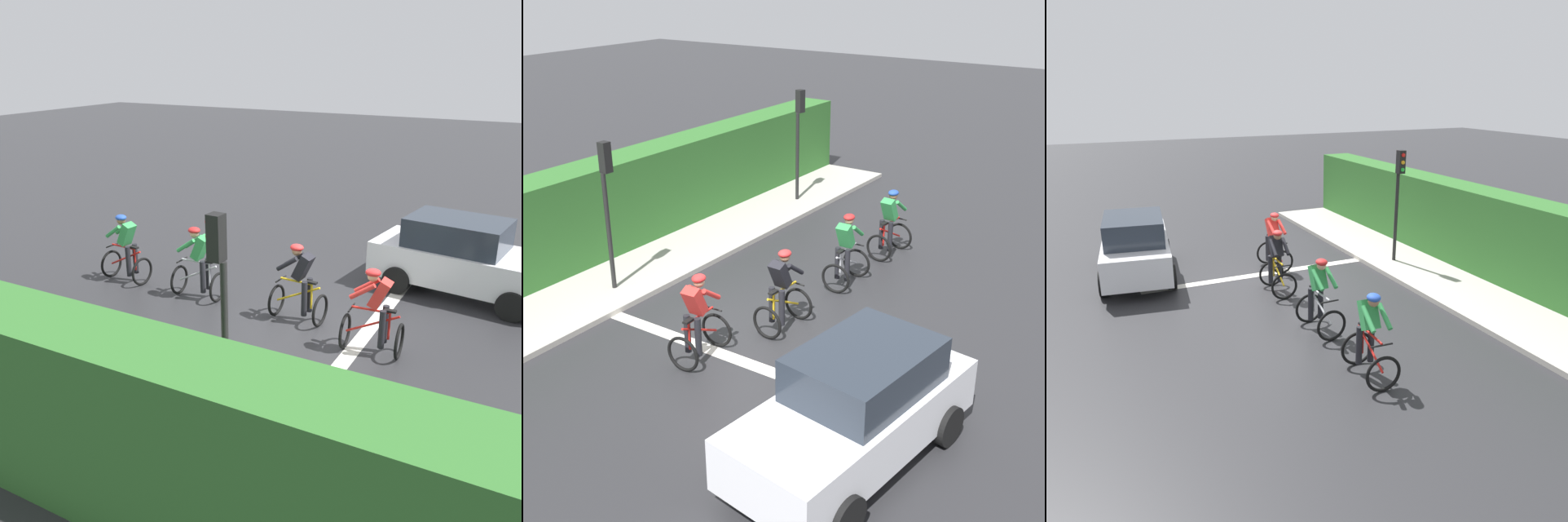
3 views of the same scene
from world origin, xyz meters
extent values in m
plane|color=#28282B|center=(0.00, 0.00, 0.00)|extent=(80.00, 80.00, 0.00)
cube|color=#ADA89E|center=(-4.29, 2.00, 0.06)|extent=(2.80, 18.50, 0.12)
cube|color=gray|center=(-5.19, 2.00, 0.32)|extent=(0.44, 18.50, 0.64)
cube|color=#2D6628|center=(-5.49, 2.00, 1.17)|extent=(1.10, 18.50, 2.34)
cube|color=silver|center=(0.00, -0.82, 0.00)|extent=(7.00, 0.30, 0.01)
torus|color=black|center=(0.37, 5.75, 0.34)|extent=(0.68, 0.11, 0.68)
torus|color=black|center=(0.30, 4.74, 0.34)|extent=(0.68, 0.11, 0.68)
cylinder|color=red|center=(0.33, 5.24, 0.59)|extent=(0.11, 0.99, 0.51)
cylinder|color=red|center=(0.31, 4.94, 0.62)|extent=(0.04, 0.04, 0.55)
cylinder|color=red|center=(0.34, 5.29, 0.87)|extent=(0.09, 0.72, 0.04)
cube|color=black|center=(0.31, 4.94, 0.91)|extent=(0.11, 0.23, 0.04)
cylinder|color=black|center=(0.36, 5.65, 0.84)|extent=(0.42, 0.06, 0.03)
cube|color=green|center=(0.32, 5.14, 1.21)|extent=(0.33, 0.43, 0.57)
sphere|color=#9E7051|center=(0.34, 5.29, 1.52)|extent=(0.20, 0.20, 0.20)
ellipsoid|color=#264CB2|center=(0.34, 5.29, 1.59)|extent=(0.26, 0.30, 0.14)
cylinder|color=black|center=(0.20, 5.05, 0.57)|extent=(0.12, 0.12, 0.74)
cylinder|color=black|center=(0.44, 5.03, 0.57)|extent=(0.12, 0.12, 0.74)
cylinder|color=green|center=(0.18, 5.44, 1.26)|extent=(0.12, 0.48, 0.37)
cylinder|color=green|center=(0.50, 5.42, 1.26)|extent=(0.12, 0.48, 0.37)
torus|color=black|center=(0.28, 3.64, 0.34)|extent=(0.68, 0.08, 0.68)
torus|color=black|center=(0.32, 2.62, 0.34)|extent=(0.68, 0.08, 0.68)
cylinder|color=silver|center=(0.30, 3.13, 0.59)|extent=(0.08, 0.99, 0.51)
cylinder|color=silver|center=(0.31, 2.83, 0.62)|extent=(0.04, 0.04, 0.55)
cylinder|color=silver|center=(0.30, 3.18, 0.87)|extent=(0.07, 0.72, 0.04)
cube|color=black|center=(0.31, 2.83, 0.91)|extent=(0.11, 0.22, 0.04)
cylinder|color=black|center=(0.29, 3.54, 0.84)|extent=(0.42, 0.05, 0.03)
cube|color=green|center=(0.30, 3.03, 1.21)|extent=(0.31, 0.42, 0.57)
sphere|color=tan|center=(0.30, 3.18, 1.52)|extent=(0.20, 0.20, 0.20)
ellipsoid|color=red|center=(0.30, 3.18, 1.59)|extent=(0.25, 0.29, 0.14)
cylinder|color=black|center=(0.19, 2.93, 0.57)|extent=(0.12, 0.12, 0.74)
cylinder|color=black|center=(0.43, 2.93, 0.57)|extent=(0.12, 0.12, 0.74)
cylinder|color=green|center=(0.13, 3.31, 1.26)|extent=(0.11, 0.48, 0.37)
cylinder|color=green|center=(0.45, 3.32, 1.26)|extent=(0.11, 0.48, 0.37)
torus|color=black|center=(0.31, 1.15, 0.34)|extent=(0.68, 0.10, 0.68)
torus|color=black|center=(0.25, 0.13, 0.34)|extent=(0.68, 0.10, 0.68)
cylinder|color=gold|center=(0.28, 0.64, 0.59)|extent=(0.10, 0.99, 0.51)
cylinder|color=gold|center=(0.27, 0.33, 0.62)|extent=(0.04, 0.04, 0.55)
cylinder|color=gold|center=(0.28, 0.69, 0.87)|extent=(0.08, 0.72, 0.04)
cube|color=black|center=(0.27, 0.33, 0.91)|extent=(0.11, 0.23, 0.04)
cylinder|color=black|center=(0.30, 1.05, 0.84)|extent=(0.42, 0.05, 0.03)
cube|color=black|center=(0.28, 0.54, 1.21)|extent=(0.32, 0.43, 0.57)
sphere|color=#9E7051|center=(0.28, 0.69, 1.52)|extent=(0.20, 0.20, 0.20)
ellipsoid|color=red|center=(0.28, 0.69, 1.59)|extent=(0.25, 0.29, 0.14)
cylinder|color=black|center=(0.15, 0.44, 0.57)|extent=(0.12, 0.12, 0.74)
cylinder|color=black|center=(0.39, 0.43, 0.57)|extent=(0.12, 0.12, 0.74)
cylinder|color=black|center=(0.13, 0.83, 1.26)|extent=(0.12, 0.48, 0.37)
cylinder|color=black|center=(0.45, 0.81, 1.26)|extent=(0.12, 0.48, 0.37)
torus|color=black|center=(-0.37, -0.64, 0.34)|extent=(0.68, 0.10, 0.68)
torus|color=black|center=(-0.30, -1.65, 0.34)|extent=(0.68, 0.10, 0.68)
cylinder|color=red|center=(-0.34, -1.15, 0.59)|extent=(0.11, 0.99, 0.51)
cylinder|color=red|center=(-0.32, -1.45, 0.62)|extent=(0.04, 0.04, 0.55)
cylinder|color=red|center=(-0.34, -1.09, 0.87)|extent=(0.09, 0.72, 0.04)
cube|color=black|center=(-0.32, -1.45, 0.91)|extent=(0.11, 0.23, 0.04)
cylinder|color=black|center=(-0.36, -0.74, 0.84)|extent=(0.42, 0.06, 0.03)
cube|color=red|center=(-0.33, -1.25, 1.21)|extent=(0.32, 0.43, 0.57)
sphere|color=tan|center=(-0.34, -1.09, 1.52)|extent=(0.20, 0.20, 0.20)
ellipsoid|color=red|center=(-0.34, -1.09, 1.59)|extent=(0.26, 0.29, 0.14)
cylinder|color=black|center=(-0.44, -1.36, 0.57)|extent=(0.12, 0.12, 0.74)
cylinder|color=black|center=(-0.20, -1.34, 0.57)|extent=(0.12, 0.12, 0.74)
cylinder|color=red|center=(-0.51, -0.97, 1.26)|extent=(0.12, 0.48, 0.37)
cylinder|color=red|center=(-0.19, -0.95, 1.26)|extent=(0.12, 0.48, 0.37)
cube|color=silver|center=(3.35, -2.13, 0.70)|extent=(2.22, 4.29, 0.80)
cube|color=#262D38|center=(3.38, -1.88, 1.43)|extent=(1.76, 2.31, 0.66)
cylinder|color=black|center=(2.36, -3.28, 0.32)|extent=(0.30, 0.66, 0.64)
cylinder|color=black|center=(4.34, -0.97, 0.32)|extent=(0.30, 0.66, 0.64)
cylinder|color=black|center=(2.69, -0.76, 0.32)|extent=(0.30, 0.66, 0.64)
cylinder|color=black|center=(-3.71, -0.07, 1.35)|extent=(0.10, 0.10, 2.70)
cube|color=black|center=(-3.71, 0.03, 3.02)|extent=(0.21, 0.21, 0.64)
sphere|color=red|center=(-3.70, 0.14, 3.22)|extent=(0.11, 0.11, 0.11)
sphere|color=orange|center=(-3.70, 0.14, 3.02)|extent=(0.11, 0.11, 0.11)
sphere|color=green|center=(-3.70, 0.14, 2.82)|extent=(0.11, 0.11, 0.11)
camera|label=1|loc=(-9.81, -3.89, 5.32)|focal=40.14mm
camera|label=2|loc=(7.21, -9.61, 6.75)|focal=48.66mm
camera|label=3|loc=(5.00, 12.64, 5.11)|focal=37.06mm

